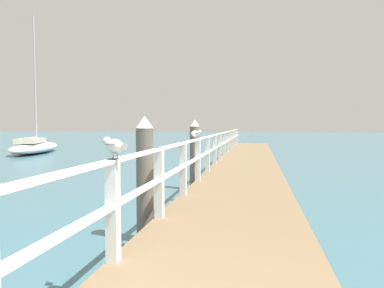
% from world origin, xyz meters
% --- Properties ---
extents(pier_deck, '(2.22, 24.66, 0.53)m').
position_xyz_m(pier_deck, '(0.00, 12.33, 0.27)').
color(pier_deck, '#846B4C').
rests_on(pier_deck, ground_plane).
extents(pier_railing, '(0.12, 23.18, 1.05)m').
position_xyz_m(pier_railing, '(-1.03, 12.33, 1.18)').
color(pier_railing, white).
rests_on(pier_railing, pier_deck).
extents(dock_piling_near, '(0.29, 0.29, 2.06)m').
position_xyz_m(dock_piling_near, '(-1.41, 4.55, 1.04)').
color(dock_piling_near, '#6B6056').
rests_on(dock_piling_near, ground_plane).
extents(dock_piling_far, '(0.29, 0.29, 2.06)m').
position_xyz_m(dock_piling_far, '(-1.41, 9.02, 1.04)').
color(dock_piling_far, '#6B6056').
rests_on(dock_piling_far, ground_plane).
extents(seagull_foreground, '(0.40, 0.34, 0.21)m').
position_xyz_m(seagull_foreground, '(-1.04, 2.52, 1.71)').
color(seagull_foreground, white).
rests_on(seagull_foreground, pier_railing).
extents(seagull_background, '(0.25, 0.45, 0.21)m').
position_xyz_m(seagull_background, '(-1.03, 7.05, 1.71)').
color(seagull_background, white).
rests_on(seagull_background, pier_railing).
extents(boat_0, '(3.91, 6.90, 9.16)m').
position_xyz_m(boat_0, '(-14.19, 19.50, 0.43)').
color(boat_0, white).
rests_on(boat_0, ground_plane).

